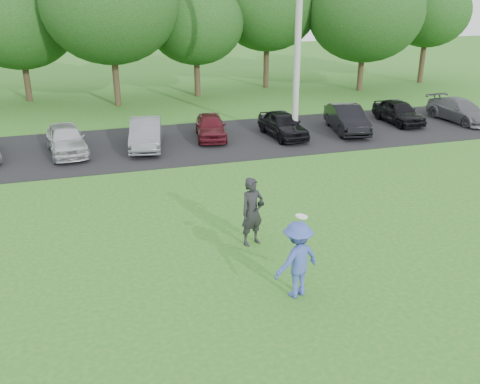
# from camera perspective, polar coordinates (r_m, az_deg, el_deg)

# --- Properties ---
(ground) EXTENTS (100.00, 100.00, 0.00)m
(ground) POSITION_cam_1_polar(r_m,az_deg,el_deg) (12.51, 4.64, -11.31)
(ground) COLOR #25661D
(ground) RESTS_ON ground
(parking_lot) EXTENTS (32.00, 6.50, 0.03)m
(parking_lot) POSITION_cam_1_polar(r_m,az_deg,el_deg) (24.04, -6.46, 5.23)
(parking_lot) COLOR black
(parking_lot) RESTS_ON ground
(utility_pole) EXTENTS (0.28, 0.28, 10.63)m
(utility_pole) POSITION_cam_1_polar(r_m,az_deg,el_deg) (23.81, 6.30, 18.07)
(utility_pole) COLOR #9D9D98
(utility_pole) RESTS_ON ground
(frisbee_player) EXTENTS (1.35, 1.04, 2.07)m
(frisbee_player) POSITION_cam_1_polar(r_m,az_deg,el_deg) (12.23, 6.12, -7.16)
(frisbee_player) COLOR #3B4EA7
(frisbee_player) RESTS_ON ground
(camera_bystander) EXTENTS (0.81, 0.66, 1.92)m
(camera_bystander) POSITION_cam_1_polar(r_m,az_deg,el_deg) (14.46, 1.31, -2.10)
(camera_bystander) COLOR black
(camera_bystander) RESTS_ON ground
(parked_cars) EXTENTS (30.73, 4.44, 1.23)m
(parked_cars) POSITION_cam_1_polar(r_m,az_deg,el_deg) (23.62, -8.12, 6.35)
(parked_cars) COLOR black
(parked_cars) RESTS_ON parking_lot
(tree_row) EXTENTS (42.39, 9.85, 8.64)m
(tree_row) POSITION_cam_1_polar(r_m,az_deg,el_deg) (32.99, -7.37, 18.32)
(tree_row) COLOR #38281C
(tree_row) RESTS_ON ground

